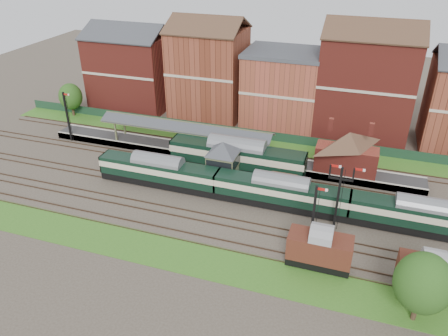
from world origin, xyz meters
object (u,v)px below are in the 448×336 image
(signal_box, at_px, (223,162))
(semaphore_bracket, at_px, (339,195))
(platform_railcar, at_px, (237,156))
(goods_van_a, at_px, (320,249))
(dmu_train, at_px, (280,192))

(signal_box, height_order, semaphore_bracket, semaphore_bracket)
(semaphore_bracket, height_order, platform_railcar, semaphore_bracket)
(goods_van_a, bearing_deg, semaphore_bracket, 82.12)
(signal_box, xyz_separation_m, dmu_train, (8.31, -3.25, -1.02))
(signal_box, distance_m, semaphore_bracket, 16.16)
(signal_box, relative_size, semaphore_bracket, 0.73)
(dmu_train, relative_size, platform_railcar, 2.57)
(signal_box, height_order, platform_railcar, signal_box)
(dmu_train, xyz_separation_m, platform_railcar, (-7.43, 6.50, 0.34))
(dmu_train, distance_m, goods_van_a, 10.72)
(semaphore_bracket, height_order, goods_van_a, semaphore_bracket)
(semaphore_bracket, xyz_separation_m, platform_railcar, (-14.15, 9.00, -2.12))
(semaphore_bracket, relative_size, dmu_train, 0.17)
(signal_box, distance_m, dmu_train, 8.98)
(platform_railcar, bearing_deg, goods_van_a, -49.47)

